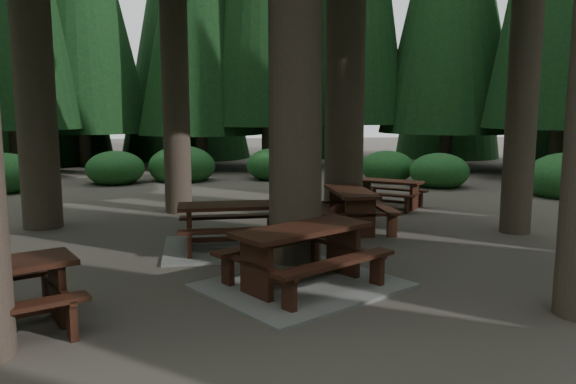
{
  "coord_description": "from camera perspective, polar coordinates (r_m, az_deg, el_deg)",
  "views": [
    {
      "loc": [
        -0.21,
        -8.64,
        2.48
      ],
      "look_at": [
        0.73,
        0.61,
        1.1
      ],
      "focal_mm": 35.0,
      "sensor_mm": 36.0,
      "label": 1
    }
  ],
  "objects": [
    {
      "name": "ground",
      "position": [
        8.99,
        -4.25,
        -7.6
      ],
      "size": [
        80.0,
        80.0,
        0.0
      ],
      "primitive_type": "plane",
      "color": "#4A443C",
      "rests_on": "ground"
    },
    {
      "name": "picnic_table_a",
      "position": [
        7.88,
        1.48,
        -7.56
      ],
      "size": [
        3.3,
        3.18,
        0.87
      ],
      "rotation": [
        0.0,
        0.0,
        0.6
      ],
      "color": "gray",
      "rests_on": "ground"
    },
    {
      "name": "picnic_table_c",
      "position": [
        10.05,
        -5.65,
        -4.23
      ],
      "size": [
        2.54,
        2.15,
        0.82
      ],
      "rotation": [
        0.0,
        0.0,
        0.07
      ],
      "color": "gray",
      "rests_on": "ground"
    },
    {
      "name": "picnic_table_d",
      "position": [
        14.42,
        10.28,
        0.25
      ],
      "size": [
        2.06,
        2.0,
        0.7
      ],
      "rotation": [
        0.0,
        0.0,
        -0.64
      ],
      "color": "black",
      "rests_on": "ground"
    },
    {
      "name": "picnic_table_f",
      "position": [
        11.64,
        6.39,
        -1.14
      ],
      "size": [
        1.61,
        1.97,
        0.83
      ],
      "rotation": [
        0.0,
        0.0,
        -1.54
      ],
      "color": "black",
      "rests_on": "ground"
    },
    {
      "name": "shrub_ring",
      "position": [
        9.66,
        -0.21,
        -3.99
      ],
      "size": [
        23.86,
        24.64,
        1.49
      ],
      "color": "#1D5728",
      "rests_on": "ground"
    }
  ]
}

